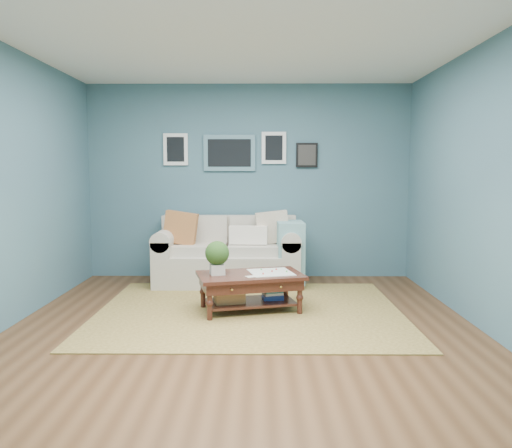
{
  "coord_description": "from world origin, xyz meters",
  "views": [
    {
      "loc": [
        0.16,
        -4.53,
        1.49
      ],
      "look_at": [
        0.11,
        1.0,
        0.91
      ],
      "focal_mm": 35.0,
      "sensor_mm": 36.0,
      "label": 1
    }
  ],
  "objects": [
    {
      "name": "room_shell",
      "position": [
        -0.0,
        0.06,
        1.36
      ],
      "size": [
        5.0,
        5.02,
        2.7
      ],
      "color": "brown",
      "rests_on": "ground"
    },
    {
      "name": "area_rug",
      "position": [
        0.05,
        0.68,
        0.01
      ],
      "size": [
        3.21,
        2.57,
        0.01
      ],
      "primitive_type": "cube",
      "color": "brown",
      "rests_on": "ground"
    },
    {
      "name": "loveseat",
      "position": [
        -0.18,
        2.03,
        0.4
      ],
      "size": [
        1.93,
        0.88,
        0.99
      ],
      "color": "beige",
      "rests_on": "ground"
    },
    {
      "name": "coffee_table",
      "position": [
        -0.0,
        0.67,
        0.34
      ],
      "size": [
        1.22,
        0.89,
        0.77
      ],
      "rotation": [
        0.0,
        0.0,
        0.25
      ],
      "color": "black",
      "rests_on": "ground"
    }
  ]
}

